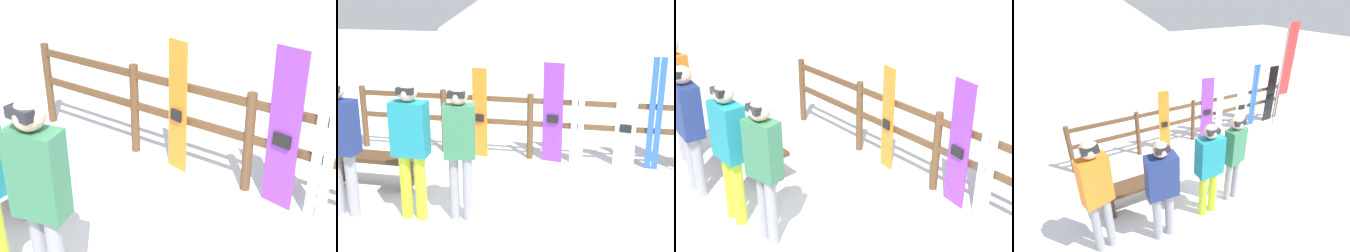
{
  "view_description": "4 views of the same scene",
  "coord_description": "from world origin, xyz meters",
  "views": [
    {
      "loc": [
        1.67,
        -1.96,
        2.69
      ],
      "look_at": [
        -0.35,
        0.91,
        0.97
      ],
      "focal_mm": 50.0,
      "sensor_mm": 36.0,
      "label": 1
    },
    {
      "loc": [
        1.08,
        -5.17,
        2.74
      ],
      "look_at": [
        -0.18,
        0.81,
        0.83
      ],
      "focal_mm": 50.0,
      "sensor_mm": 36.0,
      "label": 2
    },
    {
      "loc": [
        3.17,
        -2.38,
        3.25
      ],
      "look_at": [
        -0.62,
        0.81,
        0.95
      ],
      "focal_mm": 50.0,
      "sensor_mm": 36.0,
      "label": 3
    },
    {
      "loc": [
        -3.0,
        -3.17,
        3.36
      ],
      "look_at": [
        -0.82,
        0.84,
        1.01
      ],
      "focal_mm": 28.0,
      "sensor_mm": 36.0,
      "label": 4
    }
  ],
  "objects": [
    {
      "name": "person_teal",
      "position": [
        -1.04,
        -0.45,
        0.97
      ],
      "size": [
        0.42,
        0.24,
        1.66
      ],
      "color": "#B7D826",
      "rests_on": "ground"
    },
    {
      "name": "ski_pair_white",
      "position": [
        0.74,
        1.73,
        0.89
      ],
      "size": [
        0.2,
        0.02,
        1.77
      ],
      "color": "white",
      "rests_on": "ground"
    },
    {
      "name": "snowboard_orange",
      "position": [
        -0.8,
        1.72,
        0.72
      ],
      "size": [
        0.25,
        0.09,
        1.45
      ],
      "color": "orange",
      "rests_on": "ground"
    },
    {
      "name": "bench",
      "position": [
        -1.97,
        0.28,
        0.34
      ],
      "size": [
        1.37,
        0.36,
        0.46
      ],
      "color": "#4C331E",
      "rests_on": "ground"
    },
    {
      "name": "ski_pair_blue",
      "position": [
        1.87,
        1.73,
        0.85
      ],
      "size": [
        0.19,
        0.02,
        1.7
      ],
      "color": "blue",
      "rests_on": "ground"
    },
    {
      "name": "fence",
      "position": [
        0.0,
        1.78,
        0.64
      ],
      "size": [
        5.79,
        0.1,
        1.06
      ],
      "color": "brown",
      "rests_on": "ground"
    },
    {
      "name": "person_navy",
      "position": [
        -1.88,
        -0.54,
        0.96
      ],
      "size": [
        0.46,
        0.28,
        1.66
      ],
      "color": "gray",
      "rests_on": "ground"
    },
    {
      "name": "snowboard_white",
      "position": [
        1.46,
        1.72,
        0.69
      ],
      "size": [
        0.31,
        0.09,
        1.38
      ],
      "color": "white",
      "rests_on": "ground"
    },
    {
      "name": "person_plaid_green",
      "position": [
        -0.48,
        -0.36,
        0.97
      ],
      "size": [
        0.4,
        0.29,
        1.63
      ],
      "color": "gray",
      "rests_on": "ground"
    },
    {
      "name": "snowboard_purple",
      "position": [
        0.36,
        1.72,
        0.78
      ],
      "size": [
        0.32,
        0.1,
        1.57
      ],
      "color": "purple",
      "rests_on": "ground"
    },
    {
      "name": "ground_plane",
      "position": [
        0.0,
        0.0,
        0.0
      ],
      "size": [
        40.0,
        40.0,
        0.0
      ],
      "primitive_type": "plane",
      "color": "white"
    }
  ]
}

